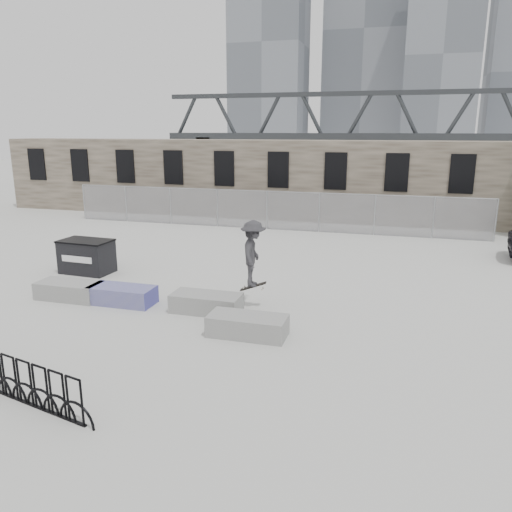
# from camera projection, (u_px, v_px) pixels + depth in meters

# --- Properties ---
(ground) EXTENTS (120.00, 120.00, 0.00)m
(ground) POSITION_uv_depth(u_px,v_px,m) (158.00, 309.00, 14.64)
(ground) COLOR beige
(ground) RESTS_ON ground
(stone_wall) EXTENTS (36.00, 2.58, 4.50)m
(stone_wall) POSITION_uv_depth(u_px,v_px,m) (283.00, 179.00, 29.21)
(stone_wall) COLOR brown
(stone_wall) RESTS_ON ground
(chainlink_fence) EXTENTS (22.06, 0.06, 2.02)m
(chainlink_fence) POSITION_uv_depth(u_px,v_px,m) (267.00, 210.00, 26.03)
(chainlink_fence) COLOR gray
(chainlink_fence) RESTS_ON ground
(planter_far_left) EXTENTS (2.00, 0.90, 0.53)m
(planter_far_left) POSITION_uv_depth(u_px,v_px,m) (69.00, 290.00, 15.43)
(planter_far_left) COLOR #959593
(planter_far_left) RESTS_ON ground
(planter_center_left) EXTENTS (2.00, 0.90, 0.53)m
(planter_center_left) POSITION_uv_depth(u_px,v_px,m) (122.00, 294.00, 15.01)
(planter_center_left) COLOR #343298
(planter_center_left) RESTS_ON ground
(planter_center_right) EXTENTS (2.00, 0.90, 0.53)m
(planter_center_right) POSITION_uv_depth(u_px,v_px,m) (206.00, 302.00, 14.32)
(planter_center_right) COLOR #959593
(planter_center_right) RESTS_ON ground
(planter_offset) EXTENTS (2.00, 0.90, 0.53)m
(planter_offset) POSITION_uv_depth(u_px,v_px,m) (248.00, 325.00, 12.67)
(planter_offset) COLOR #959593
(planter_offset) RESTS_ON ground
(dumpster) EXTENTS (1.91, 1.23, 1.22)m
(dumpster) POSITION_uv_depth(u_px,v_px,m) (87.00, 256.00, 18.18)
(dumpster) COLOR black
(dumpster) RESTS_ON ground
(bike_rack) EXTENTS (4.82, 1.18, 0.90)m
(bike_rack) POSITION_uv_depth(u_px,v_px,m) (3.00, 375.00, 9.77)
(bike_rack) COLOR black
(bike_rack) RESTS_ON ground
(skyline_towers) EXTENTS (58.00, 28.00, 48.00)m
(skyline_towers) POSITION_uv_depth(u_px,v_px,m) (369.00, 46.00, 97.15)
(skyline_towers) COLOR slate
(skyline_towers) RESTS_ON ground
(truss_bridge) EXTENTS (70.00, 3.00, 9.80)m
(truss_bridge) POSITION_uv_depth(u_px,v_px,m) (431.00, 137.00, 62.18)
(truss_bridge) COLOR #2D3033
(truss_bridge) RESTS_ON ground
(skateboarder) EXTENTS (0.91, 1.35, 2.11)m
(skateboarder) POSITION_uv_depth(u_px,v_px,m) (253.00, 253.00, 14.37)
(skateboarder) COLOR #302F32
(skateboarder) RESTS_ON ground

